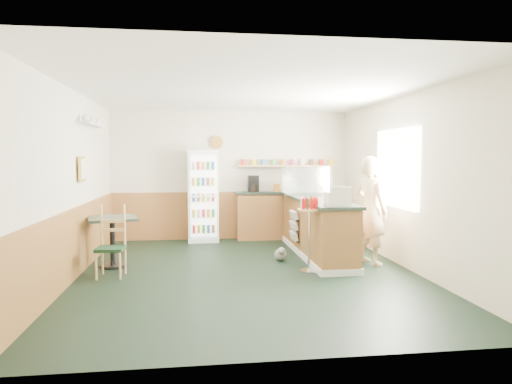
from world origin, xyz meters
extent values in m
plane|color=black|center=(0.00, 0.00, 0.00)|extent=(6.00, 6.00, 0.00)
cube|color=beige|center=(0.00, 3.01, 1.35)|extent=(5.00, 0.02, 2.70)
cube|color=beige|center=(-2.51, 0.00, 1.35)|extent=(0.02, 6.00, 2.70)
cube|color=beige|center=(2.51, 0.00, 1.35)|extent=(0.02, 6.00, 2.70)
cube|color=white|center=(0.00, 0.00, 2.71)|extent=(5.00, 6.00, 0.02)
cube|color=#9F5E33|center=(0.00, 2.97, 0.50)|extent=(4.98, 0.05, 1.00)
cube|color=#9F5E33|center=(-2.47, 0.00, 0.50)|extent=(0.05, 5.98, 1.00)
cube|color=white|center=(2.46, 0.30, 1.55)|extent=(0.06, 1.45, 1.25)
cube|color=gold|center=(-2.45, 0.50, 1.55)|extent=(0.03, 0.32, 0.38)
cube|color=silver|center=(-2.40, 1.00, 2.25)|extent=(0.18, 1.20, 0.03)
cylinder|color=olive|center=(-0.30, 2.94, 2.05)|extent=(0.26, 0.04, 0.26)
cube|color=#9F5E33|center=(1.35, 1.07, 0.47)|extent=(0.60, 2.95, 0.95)
cube|color=silver|center=(1.35, 1.07, 0.05)|extent=(0.64, 2.97, 0.10)
cube|color=#253329|center=(1.35, 1.08, 0.98)|extent=(0.68, 3.01, 0.05)
cube|color=#9F5E33|center=(1.20, 2.80, 0.47)|extent=(2.20, 0.38, 0.95)
cube|color=#253329|center=(1.20, 2.80, 0.98)|extent=(2.24, 0.42, 0.05)
cube|color=tan|center=(1.20, 2.88, 1.55)|extent=(2.10, 0.22, 0.04)
cube|color=black|center=(0.45, 2.80, 1.18)|extent=(0.22, 0.18, 0.34)
cylinder|color=#B2664C|center=(0.25, 2.88, 1.63)|extent=(0.10, 0.10, 0.12)
cylinder|color=#B2664C|center=(0.46, 2.88, 1.63)|extent=(0.10, 0.10, 0.12)
cylinder|color=#B2664C|center=(0.67, 2.88, 1.63)|extent=(0.10, 0.10, 0.12)
cylinder|color=#B2664C|center=(0.88, 2.88, 1.63)|extent=(0.10, 0.10, 0.12)
cylinder|color=#B2664C|center=(1.09, 2.88, 1.63)|extent=(0.10, 0.10, 0.12)
cylinder|color=#B2664C|center=(1.31, 2.88, 1.63)|extent=(0.10, 0.10, 0.12)
cylinder|color=#B2664C|center=(1.52, 2.88, 1.63)|extent=(0.10, 0.10, 0.12)
cylinder|color=#B2664C|center=(1.73, 2.88, 1.63)|extent=(0.10, 0.10, 0.12)
cylinder|color=#B2664C|center=(1.94, 2.88, 1.63)|extent=(0.10, 0.10, 0.12)
cylinder|color=#B2664C|center=(2.15, 2.88, 1.63)|extent=(0.10, 0.10, 0.12)
cube|color=white|center=(-0.60, 2.78, 0.94)|extent=(0.62, 0.44, 1.88)
cube|color=white|center=(-0.60, 2.55, 0.95)|extent=(0.52, 0.02, 1.66)
cube|color=silver|center=(-0.60, 2.48, 0.95)|extent=(0.56, 0.02, 1.72)
cube|color=silver|center=(1.35, 1.86, 1.04)|extent=(0.92, 0.48, 0.06)
cube|color=silver|center=(1.35, 1.86, 1.30)|extent=(0.90, 0.46, 0.46)
cube|color=beige|center=(1.35, -0.13, 1.11)|extent=(0.38, 0.40, 0.20)
imported|color=tan|center=(2.05, 0.30, 0.87)|extent=(0.60, 0.69, 1.74)
cylinder|color=silver|center=(0.94, -0.05, 0.01)|extent=(0.28, 0.28, 0.02)
cylinder|color=silver|center=(0.94, -0.05, 0.48)|extent=(0.04, 0.04, 0.93)
cylinder|color=tan|center=(0.94, -0.05, 0.94)|extent=(0.36, 0.36, 0.02)
cylinder|color=red|center=(1.05, -0.07, 1.03)|extent=(0.05, 0.05, 0.16)
cylinder|color=red|center=(1.04, 0.00, 1.03)|extent=(0.05, 0.05, 0.16)
cylinder|color=red|center=(0.99, 0.05, 1.03)|extent=(0.05, 0.05, 0.16)
cylinder|color=red|center=(0.93, 0.06, 1.03)|extent=(0.05, 0.05, 0.16)
cylinder|color=red|center=(0.86, 0.03, 1.03)|extent=(0.05, 0.05, 0.16)
cylinder|color=red|center=(0.83, -0.03, 1.03)|extent=(0.05, 0.05, 0.16)
cylinder|color=red|center=(0.84, -0.10, 1.03)|extent=(0.05, 0.05, 0.16)
cylinder|color=red|center=(0.89, -0.15, 1.03)|extent=(0.05, 0.05, 0.16)
cylinder|color=red|center=(0.95, -0.16, 1.03)|extent=(0.05, 0.05, 0.16)
cylinder|color=red|center=(1.01, -0.13, 1.03)|extent=(0.05, 0.05, 0.16)
cube|color=black|center=(1.01, 1.26, 0.25)|extent=(0.05, 0.46, 0.03)
cube|color=silver|center=(0.99, 1.26, 0.32)|extent=(0.09, 0.42, 0.16)
cube|color=black|center=(1.01, 1.26, 0.44)|extent=(0.05, 0.46, 0.03)
cube|color=silver|center=(0.99, 1.26, 0.51)|extent=(0.09, 0.42, 0.16)
cube|color=black|center=(1.01, 1.26, 0.62)|extent=(0.05, 0.46, 0.03)
cube|color=silver|center=(0.99, 1.26, 0.69)|extent=(0.09, 0.42, 0.16)
cylinder|color=black|center=(-2.05, 0.63, 0.02)|extent=(0.41, 0.41, 0.04)
cylinder|color=black|center=(-2.05, 0.63, 0.39)|extent=(0.08, 0.08, 0.72)
cube|color=#253329|center=(-2.05, 0.63, 0.77)|extent=(0.88, 0.88, 0.04)
cube|color=black|center=(-1.97, 0.01, 0.41)|extent=(0.41, 0.41, 0.05)
cylinder|color=tan|center=(-2.13, -0.15, 0.20)|extent=(0.03, 0.03, 0.40)
cylinder|color=tan|center=(-1.80, -0.15, 0.20)|extent=(0.03, 0.03, 0.40)
cylinder|color=tan|center=(-2.13, 0.18, 0.20)|extent=(0.03, 0.03, 0.40)
cylinder|color=tan|center=(-1.80, 0.18, 0.20)|extent=(0.03, 0.03, 0.40)
cube|color=tan|center=(-1.97, 0.18, 0.72)|extent=(0.35, 0.06, 0.62)
sphere|color=gray|center=(0.65, 0.73, 0.10)|extent=(0.20, 0.20, 0.20)
sphere|color=gray|center=(0.65, 0.63, 0.18)|extent=(0.12, 0.12, 0.12)
camera|label=1|loc=(-0.73, -6.68, 1.71)|focal=32.00mm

